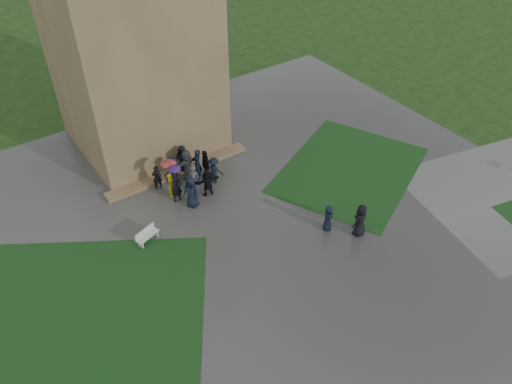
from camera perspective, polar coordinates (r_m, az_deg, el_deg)
ground at (r=23.33m, az=3.66°, el=-10.80°), size 120.00×120.00×0.00m
plaza at (r=24.37m, az=0.77°, el=-7.83°), size 34.00×34.00×0.02m
lawn_inset_left at (r=23.62m, az=-19.81°, el=-13.08°), size 14.10×13.46×0.01m
lawn_inset_right at (r=30.33m, az=10.63°, el=2.52°), size 11.12×10.15×0.01m
tower_plinth at (r=29.90m, az=-8.83°, el=2.41°), size 9.00×0.80×0.22m
bench at (r=25.61m, az=-12.36°, el=-4.85°), size 1.34×0.80×0.74m
visitor_cluster at (r=28.25m, az=-7.45°, el=2.28°), size 3.78×4.05×2.41m
pedestrian_mid at (r=25.68m, az=8.24°, el=-2.94°), size 0.81×0.88×1.49m
pedestrian_near at (r=25.57m, az=11.84°, el=-3.17°), size 0.96×0.71×1.84m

